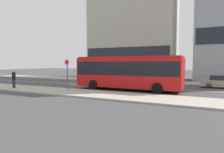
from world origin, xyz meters
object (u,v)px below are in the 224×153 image
Objects in this scene: parked_car_0 at (223,82)px; bus_stop_sign at (67,72)px; pedestrian_near_stop at (14,78)px; city_bus at (128,71)px.

parked_car_0 is 1.56× the size of bus_stop_sign.
pedestrian_near_stop is 0.63× the size of bus_stop_sign.
pedestrian_near_stop is at bearing -163.44° from city_bus.
pedestrian_near_stop is 5.78m from bus_stop_sign.
city_bus reaches higher than parked_car_0.
parked_car_0 is (8.29, 5.84, -1.21)m from city_bus.
pedestrian_near_stop is (-10.41, -4.24, -0.70)m from city_bus.
bus_stop_sign is (-4.81, -2.93, -0.08)m from city_bus.
city_bus is 10.21m from parked_car_0.
parked_car_0 is at bearing 33.79° from bus_stop_sign.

